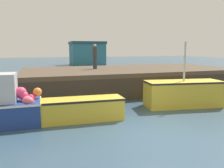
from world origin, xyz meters
name	(u,v)px	position (x,y,z in m)	size (l,w,h in m)	color
ground	(156,132)	(0.00, 0.00, -0.05)	(120.00, 160.00, 0.10)	#334C60
pier	(130,73)	(2.31, 7.92, 1.30)	(14.88, 6.99, 1.58)	brown
fishing_boat_near_right	(71,108)	(-2.82, 2.13, 0.55)	(4.41, 1.39, 1.51)	gold
fishing_boat_mid	(183,93)	(3.14, 2.76, 0.72)	(4.20, 2.02, 3.37)	gold
dockworker	(95,56)	(-0.05, 8.83, 2.47)	(0.34, 0.34, 1.77)	#2D3342
warehouse	(87,53)	(5.44, 36.08, 2.22)	(6.39, 5.06, 4.40)	#2D6B7A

